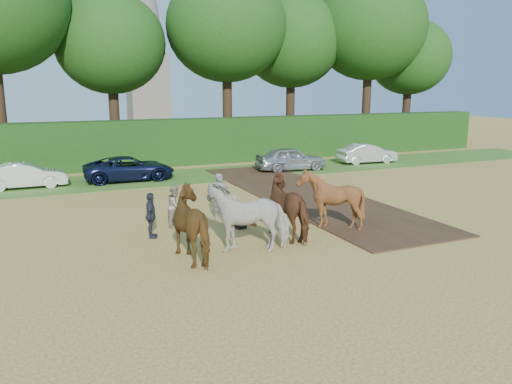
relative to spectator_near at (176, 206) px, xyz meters
name	(u,v)px	position (x,y,z in m)	size (l,w,h in m)	color
ground	(364,238)	(5.53, -4.05, -0.78)	(120.00, 120.00, 0.00)	gold
earth_strip	(304,194)	(7.03, 2.95, -0.75)	(4.50, 17.00, 0.05)	#472D1C
grass_verge	(225,173)	(5.53, 9.95, -0.76)	(50.00, 5.00, 0.03)	#38601E
hedgerow	(201,141)	(5.53, 14.45, 0.72)	(46.00, 1.60, 3.00)	#14380F
spectator_near	(176,206)	(0.00, 0.00, 0.00)	(0.76, 0.59, 1.56)	tan
spectator_far	(151,216)	(-1.14, -1.09, 0.01)	(0.93, 0.39, 1.58)	#23272F
plough_team	(269,210)	(2.40, -3.06, 0.30)	(7.21, 5.70, 2.17)	brown
parked_cars	(171,166)	(2.30, 9.87, -0.10)	(30.08, 2.75, 1.46)	silver
treeline	(161,28)	(3.84, 17.63, 8.19)	(48.70, 10.60, 14.21)	#382616
church	(145,19)	(9.53, 50.95, 12.95)	(5.20, 5.20, 27.00)	slate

